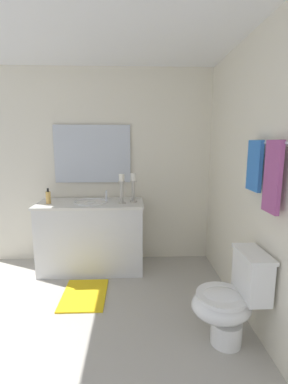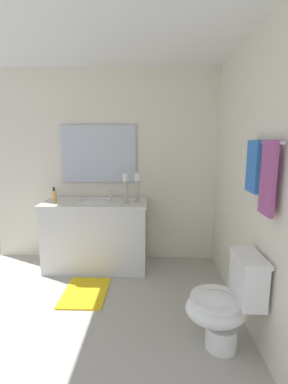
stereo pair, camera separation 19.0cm
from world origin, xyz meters
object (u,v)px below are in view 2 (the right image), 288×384
candle_holder_tall (137,186)px  candle_holder_short (125,188)px  vanity_cabinet (96,234)px  towel_near_vanity (253,166)px  bath_mat (85,292)px  towel_bar (265,143)px  soap_bottle (54,196)px  sink_basin (95,204)px  mirror (98,154)px  toilet (225,303)px  towel_center (268,178)px

candle_holder_tall → candle_holder_short: candle_holder_tall is taller
vanity_cabinet → towel_near_vanity: towel_near_vanity is taller
bath_mat → towel_bar: bearing=65.7°
soap_bottle → candle_holder_tall: bearing=92.7°
candle_holder_tall → soap_bottle: size_ratio=1.93×
towel_near_vanity → bath_mat: towel_near_vanity is taller
sink_basin → towel_near_vanity: bearing=51.6°
vanity_cabinet → mirror: (-0.28, 0.00, 0.98)m
candle_holder_tall → mirror: bearing=-118.7°
mirror → towel_bar: 2.15m
toilet → mirror: bearing=-142.6°
soap_bottle → towel_near_vanity: bearing=60.4°
vanity_cabinet → candle_holder_tall: bearing=90.0°
soap_bottle → towel_center: size_ratio=0.37×
vanity_cabinet → toilet: size_ratio=1.68×
sink_basin → candle_holder_short: 0.44m
toilet → bath_mat: toilet is taller
vanity_cabinet → candle_holder_short: bearing=78.6°
towel_center → bath_mat: bearing=-119.1°
bath_mat → sink_basin: bearing=179.9°
candle_holder_short → soap_bottle: 0.87m
sink_basin → toilet: bearing=42.7°
candle_holder_tall → towel_bar: (1.29, 0.95, 0.52)m
towel_bar → towel_center: size_ratio=1.16×
candle_holder_tall → vanity_cabinet: bearing=-90.0°
mirror → toilet: bearing=37.4°
candle_holder_tall → towel_near_vanity: (1.14, 0.93, 0.34)m
sink_basin → candle_holder_short: bearing=78.6°
mirror → candle_holder_short: mirror is taller
mirror → towel_bar: mirror is taller
towel_center → bath_mat: (-0.80, -1.45, -1.31)m
soap_bottle → towel_bar: towel_bar is taller
vanity_cabinet → sink_basin: sink_basin is taller
candle_holder_tall → bath_mat: 1.30m
candle_holder_short → towel_center: size_ratio=0.70×
toilet → towel_center: (0.08, 0.20, 0.95)m
toilet → vanity_cabinet: bearing=-137.3°
soap_bottle → towel_center: (1.38, 1.93, 0.40)m
sink_basin → candle_holder_tall: candle_holder_tall is taller
sink_basin → towel_near_vanity: towel_near_vanity is taller
candle_holder_tall → towel_bar: towel_bar is taller
vanity_cabinet → towel_bar: bearing=48.7°
towel_near_vanity → bath_mat: bearing=-109.8°
candle_holder_tall → towel_bar: 1.68m
mirror → towel_near_vanity: size_ratio=2.45×
sink_basin → toilet: 1.88m
sink_basin → towel_bar: towel_bar is taller
towel_near_vanity → mirror: bearing=-134.6°
mirror → bath_mat: (0.91, -0.00, -1.39)m
vanity_cabinet → towel_near_vanity: (1.14, 1.45, 0.95)m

